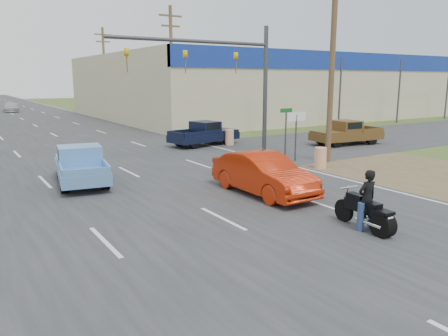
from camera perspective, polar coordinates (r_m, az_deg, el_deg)
main_road at (r=43.41m, az=-23.44°, el=5.11°), size 15.00×180.00×0.02m
cross_road at (r=22.14m, az=-14.13°, el=0.39°), size 120.00×10.00×0.02m
dirt_verge at (r=22.19m, az=21.60°, el=-0.07°), size 8.00×18.00×0.01m
big_box_store at (r=57.58m, az=10.03°, el=10.53°), size 50.00×28.10×6.60m
utility_pole_1 at (r=22.59m, az=13.98°, el=14.15°), size 2.00×0.28×10.00m
utility_pole_2 at (r=37.40m, az=-6.87°, el=13.24°), size 2.00×0.28×10.00m
utility_pole_3 at (r=54.18m, az=-15.34°, el=12.37°), size 2.00×0.28×10.00m
tree_3 at (r=95.38m, az=8.13°, el=12.65°), size 8.40×8.40×10.40m
tree_5 at (r=104.37m, az=-12.08°, el=12.24°), size 7.98×7.98×9.88m
barrel_0 at (r=21.11m, az=12.48°, el=1.29°), size 0.56×0.56×1.00m
barrel_1 at (r=27.92m, az=0.71°, el=4.01°), size 0.56×0.56×1.00m
lane_sign at (r=22.50m, az=9.41°, el=5.63°), size 1.20×0.08×2.52m
street_name_sign at (r=24.04m, az=8.08°, el=5.34°), size 0.80×0.08×2.61m
signal_mast at (r=23.35m, az=0.11°, el=13.12°), size 9.12×0.40×7.00m
red_convertible at (r=15.95m, az=5.12°, el=-0.80°), size 1.64×4.63×1.52m
motorcycle at (r=12.79m, az=18.25°, el=-5.72°), size 0.67×2.18×1.11m
rider at (r=12.74m, az=18.16°, el=-4.26°), size 0.63×0.44×1.63m
blue_pickup at (r=18.60m, az=-18.25°, el=0.47°), size 2.49×4.84×1.53m
navy_pickup at (r=27.91m, az=-2.43°, el=4.56°), size 4.85×2.56×1.53m
brown_pickup at (r=29.14m, az=15.57°, el=4.48°), size 4.89×2.39×1.56m
distant_car_silver at (r=63.12m, az=-26.10°, el=7.16°), size 1.95×4.33×1.23m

